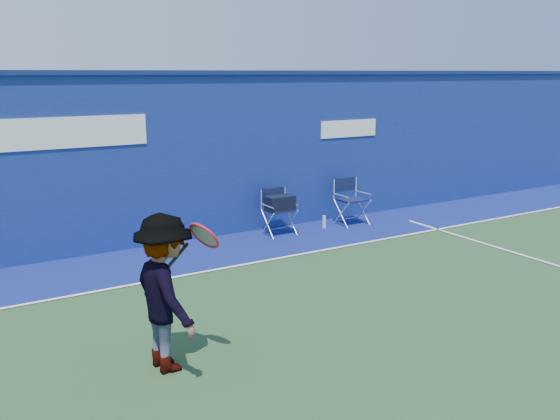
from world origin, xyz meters
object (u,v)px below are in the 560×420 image
directors_chair_right (351,210)px  water_bottle (324,222)px  directors_chair_left (279,215)px  tennis_player (166,293)px

directors_chair_right → water_bottle: 0.68m
directors_chair_left → water_bottle: directors_chair_left is taller
directors_chair_left → water_bottle: bearing=-2.7°
directors_chair_right → water_bottle: (-0.66, 0.02, -0.17)m
directors_chair_left → tennis_player: 5.40m
water_bottle → directors_chair_right: bearing=-1.6°
directors_chair_right → tennis_player: 6.63m
water_bottle → tennis_player: size_ratio=0.15×
directors_chair_left → directors_chair_right: directors_chair_right is taller
directors_chair_right → directors_chair_left: bearing=177.7°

